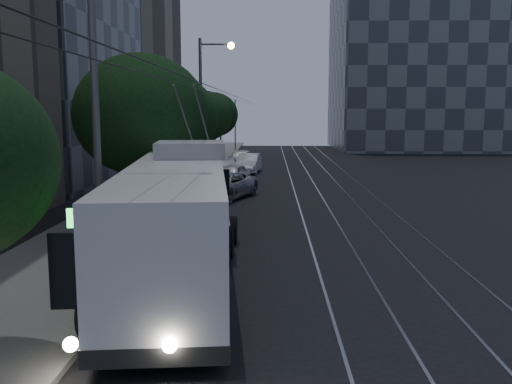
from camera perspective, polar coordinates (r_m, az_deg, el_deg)
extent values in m
plane|color=black|center=(18.21, 5.19, -7.26)|extent=(120.00, 120.00, 0.00)
cube|color=slate|center=(38.33, -8.07, 0.99)|extent=(5.00, 90.00, 0.15)
cube|color=#94959C|center=(37.85, 3.63, 0.86)|extent=(0.08, 90.00, 0.02)
cube|color=#94959C|center=(37.93, 5.81, 0.86)|extent=(0.08, 90.00, 0.02)
cube|color=#94959C|center=(38.09, 8.15, 0.84)|extent=(0.08, 90.00, 0.02)
cube|color=#94959C|center=(38.28, 10.29, 0.83)|extent=(0.08, 90.00, 0.02)
cylinder|color=black|center=(37.61, -2.67, 9.36)|extent=(0.02, 90.00, 0.02)
cylinder|color=black|center=(37.57, -1.59, 9.37)|extent=(0.02, 90.00, 0.02)
cylinder|color=#525154|center=(27.87, -7.07, 4.36)|extent=(0.14, 0.14, 6.00)
cylinder|color=#525154|center=(47.72, -3.55, 5.99)|extent=(0.14, 0.14, 6.00)
cylinder|color=#525154|center=(67.66, -2.09, 6.66)|extent=(0.14, 0.14, 6.00)
cube|color=#383D47|center=(75.35, 16.61, 13.34)|extent=(22.00, 18.00, 24.00)
cube|color=silver|center=(16.12, -7.98, -2.67)|extent=(3.83, 12.54, 2.93)
cube|color=black|center=(16.42, -7.89, -7.17)|extent=(3.87, 12.58, 0.36)
cube|color=black|center=(16.60, -7.70, -1.90)|extent=(3.63, 9.99, 1.08)
cube|color=black|center=(10.21, -13.63, -7.60)|extent=(2.32, 0.31, 1.34)
cube|color=black|center=(22.09, -5.42, 0.93)|extent=(2.12, 0.29, 1.03)
cube|color=#28F349|center=(10.00, -13.81, -2.49)|extent=(1.64, 0.22, 0.33)
cube|color=#939396|center=(18.93, -6.57, 4.23)|extent=(2.43, 2.47, 0.51)
sphere|color=white|center=(10.85, -18.06, -14.29)|extent=(0.27, 0.27, 0.27)
sphere|color=white|center=(10.42, -8.63, -14.93)|extent=(0.27, 0.27, 0.27)
cylinder|color=#525154|center=(20.00, -7.07, 7.15)|extent=(0.06, 4.65, 2.26)
cylinder|color=#525154|center=(19.92, -5.30, 7.18)|extent=(0.06, 4.65, 2.26)
cylinder|color=black|center=(13.04, -16.33, -11.55)|extent=(0.31, 1.03, 1.03)
cylinder|color=black|center=(12.52, -5.01, -12.07)|extent=(0.31, 1.03, 1.03)
cylinder|color=black|center=(19.23, -10.31, -4.94)|extent=(0.31, 1.03, 1.03)
cylinder|color=black|center=(18.89, -2.77, -5.06)|extent=(0.31, 1.03, 1.03)
cylinder|color=black|center=(21.12, -9.23, -3.73)|extent=(0.31, 1.03, 1.03)
cylinder|color=black|center=(20.81, -2.38, -3.81)|extent=(0.31, 1.03, 1.03)
imported|color=#9C9EA4|center=(31.18, -3.39, 0.61)|extent=(4.12, 5.71, 1.44)
imported|color=silver|center=(36.83, -2.45, 1.73)|extent=(2.65, 4.31, 1.37)
imported|color=silver|center=(40.91, -2.95, 2.35)|extent=(2.66, 4.82, 1.32)
imported|color=silver|center=(44.24, -0.74, 2.89)|extent=(1.94, 4.58, 1.47)
imported|color=white|center=(47.70, -1.53, 3.34)|extent=(2.47, 4.81, 1.57)
cylinder|color=#31201B|center=(24.36, -11.17, -0.35)|extent=(0.44, 0.44, 2.56)
ellipsoid|color=black|center=(24.10, -11.39, 7.59)|extent=(5.56, 5.56, 5.00)
cylinder|color=#31201B|center=(28.30, -9.40, 0.53)|extent=(0.44, 0.44, 2.23)
ellipsoid|color=black|center=(28.07, -9.53, 5.87)|extent=(4.07, 4.07, 3.66)
cylinder|color=#31201B|center=(34.27, -8.35, 1.92)|extent=(0.44, 0.44, 2.27)
ellipsoid|color=black|center=(34.08, -8.46, 7.31)|extent=(5.56, 5.56, 5.00)
cylinder|color=#31201B|center=(46.21, -5.20, 3.83)|extent=(0.44, 0.44, 2.66)
ellipsoid|color=black|center=(46.08, -5.25, 7.58)|extent=(4.50, 4.50, 4.05)
cylinder|color=#31201B|center=(53.76, -4.28, 4.45)|extent=(0.44, 0.44, 2.65)
ellipsoid|color=black|center=(53.64, -4.31, 7.72)|extent=(4.64, 4.64, 4.18)
cylinder|color=#525154|center=(15.72, -15.82, 9.83)|extent=(0.20, 0.20, 10.75)
cylinder|color=#525154|center=(36.87, -5.53, 7.88)|extent=(0.20, 0.20, 9.30)
cylinder|color=#525154|center=(36.99, -4.00, 14.54)|extent=(2.05, 0.12, 0.12)
sphere|color=#EBB881|center=(36.90, -2.51, 14.42)|extent=(0.44, 0.44, 0.44)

